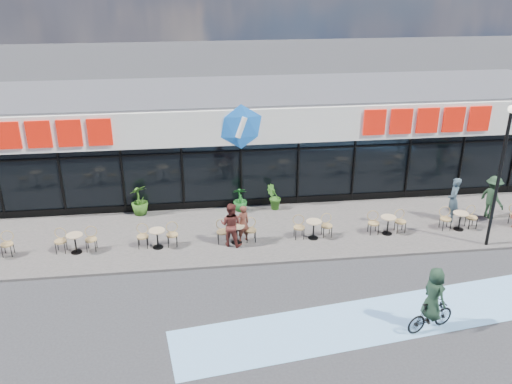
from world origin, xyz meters
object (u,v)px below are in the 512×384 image
(potted_plant_mid, at_px, (240,199))
(patron_left, at_px, (243,223))
(patron_right, at_px, (231,225))
(cyclist_a, at_px, (432,305))
(lamp_post, at_px, (501,166))
(pedestrian_b, at_px, (492,197))
(potted_plant_left, at_px, (139,200))
(potted_plant_right, at_px, (274,197))
(pedestrian_a, at_px, (453,200))

(potted_plant_mid, relative_size, patron_left, 0.72)
(patron_left, height_order, patron_right, patron_right)
(patron_right, relative_size, cyclist_a, 0.82)
(patron_right, distance_m, cyclist_a, 7.89)
(lamp_post, relative_size, pedestrian_b, 2.95)
(cyclist_a, bearing_deg, potted_plant_mid, 118.69)
(potted_plant_left, distance_m, patron_right, 4.85)
(potted_plant_left, height_order, potted_plant_right, potted_plant_left)
(potted_plant_right, relative_size, patron_left, 0.76)
(patron_right, bearing_deg, pedestrian_b, -150.98)
(potted_plant_left, bearing_deg, potted_plant_right, -2.34)
(lamp_post, distance_m, cyclist_a, 6.68)
(patron_left, bearing_deg, potted_plant_mid, -115.27)
(potted_plant_mid, height_order, patron_right, patron_right)
(potted_plant_left, height_order, pedestrian_b, pedestrian_b)
(potted_plant_right, distance_m, pedestrian_a, 7.44)
(pedestrian_a, bearing_deg, potted_plant_mid, -82.86)
(patron_right, relative_size, pedestrian_a, 0.91)
(potted_plant_mid, bearing_deg, pedestrian_b, -10.78)
(patron_left, distance_m, pedestrian_a, 8.80)
(potted_plant_right, height_order, patron_left, patron_left)
(patron_left, xyz_separation_m, pedestrian_a, (8.77, 0.68, 0.20))
(potted_plant_mid, xyz_separation_m, patron_right, (-0.65, -3.01, 0.33))
(potted_plant_right, bearing_deg, lamp_post, -28.75)
(patron_right, bearing_deg, lamp_post, -163.39)
(patron_left, bearing_deg, pedestrian_a, 162.65)
(lamp_post, relative_size, pedestrian_a, 2.88)
(cyclist_a, bearing_deg, pedestrian_a, 60.17)
(pedestrian_b, bearing_deg, pedestrian_a, 78.65)
(patron_right, distance_m, pedestrian_b, 11.06)
(pedestrian_a, bearing_deg, potted_plant_right, -85.11)
(patron_left, relative_size, pedestrian_a, 0.79)
(potted_plant_right, height_order, pedestrian_b, pedestrian_b)
(patron_right, relative_size, pedestrian_b, 0.93)
(potted_plant_left, distance_m, cyclist_a, 12.72)
(patron_right, bearing_deg, cyclist_a, 157.11)
(pedestrian_b, bearing_deg, potted_plant_right, 63.53)
(lamp_post, bearing_deg, cyclist_a, -133.21)
(cyclist_a, bearing_deg, potted_plant_left, 135.44)
(potted_plant_left, xyz_separation_m, cyclist_a, (9.06, -8.92, 0.11))
(potted_plant_mid, distance_m, pedestrian_a, 8.86)
(lamp_post, relative_size, potted_plant_left, 4.16)
(potted_plant_right, bearing_deg, patron_left, -121.07)
(lamp_post, xyz_separation_m, patron_right, (-9.68, 1.19, -2.35))
(potted_plant_right, distance_m, cyclist_a, 9.30)
(lamp_post, relative_size, patron_right, 3.16)
(potted_plant_left, xyz_separation_m, patron_left, (4.11, -2.93, 0.09))
(cyclist_a, bearing_deg, patron_right, 133.47)
(pedestrian_b, bearing_deg, potted_plant_left, 67.34)
(pedestrian_b, bearing_deg, patron_right, 81.12)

